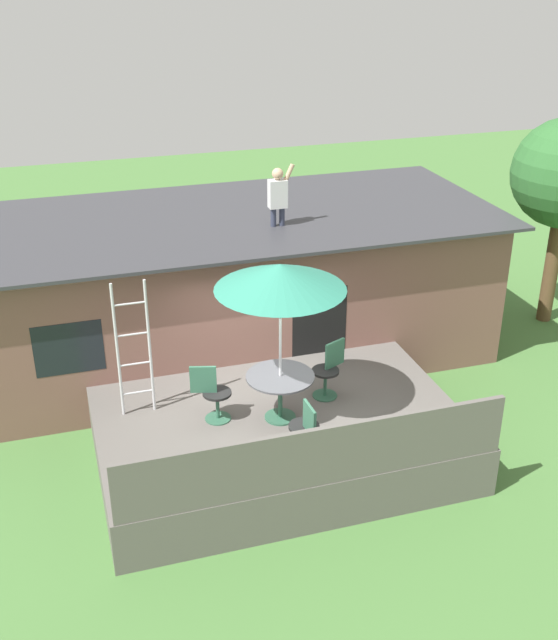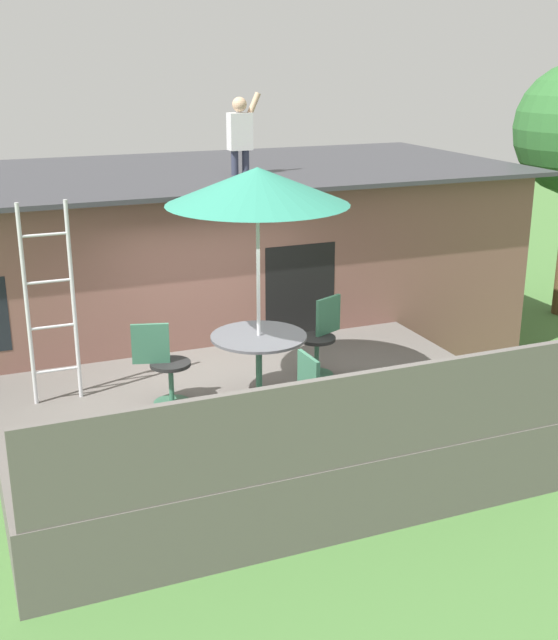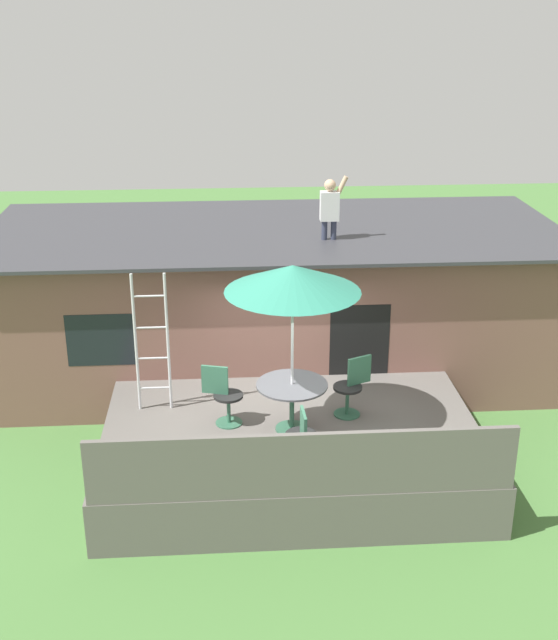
% 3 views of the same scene
% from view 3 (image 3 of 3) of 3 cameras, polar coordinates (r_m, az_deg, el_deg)
% --- Properties ---
extents(ground_plane, '(40.00, 40.00, 0.00)m').
position_cam_3_polar(ground_plane, '(12.64, 0.80, -10.39)').
color(ground_plane, '#477538').
extents(house, '(10.50, 4.50, 2.83)m').
position_cam_3_polar(house, '(15.25, -0.30, 1.36)').
color(house, brown).
rests_on(house, ground).
extents(deck, '(5.56, 3.97, 0.80)m').
position_cam_3_polar(deck, '(12.43, 0.81, -8.83)').
color(deck, '#605B56').
rests_on(deck, ground).
extents(deck_railing, '(5.46, 0.08, 0.90)m').
position_cam_3_polar(deck_railing, '(10.35, 1.73, -10.18)').
color(deck_railing, '#605B56').
rests_on(deck_railing, deck).
extents(patio_table, '(1.04, 1.04, 0.74)m').
position_cam_3_polar(patio_table, '(11.77, 0.93, -5.22)').
color(patio_table, '#33664C').
rests_on(patio_table, deck).
extents(patio_umbrella, '(1.90, 1.90, 2.54)m').
position_cam_3_polar(patio_umbrella, '(11.09, 0.98, 2.93)').
color(patio_umbrella, silver).
rests_on(patio_umbrella, deck).
extents(step_ladder, '(0.52, 0.04, 2.20)m').
position_cam_3_polar(step_ladder, '(12.31, -8.94, -1.61)').
color(step_ladder, silver).
rests_on(step_ladder, deck).
extents(person_figure, '(0.47, 0.20, 1.11)m').
position_cam_3_polar(person_figure, '(13.99, 3.62, 8.08)').
color(person_figure, '#33384C').
rests_on(person_figure, house).
extents(patio_chair_left, '(0.61, 0.44, 0.92)m').
position_cam_3_polar(patio_chair_left, '(12.04, -3.92, -5.32)').
color(patio_chair_left, '#33664C').
rests_on(patio_chair_left, deck).
extents(patio_chair_right, '(0.59, 0.44, 0.92)m').
position_cam_3_polar(patio_chair_right, '(12.32, 5.14, -4.69)').
color(patio_chair_right, '#33664C').
rests_on(patio_chair_right, deck).
extents(patio_chair_near, '(0.44, 0.62, 0.92)m').
position_cam_3_polar(patio_chair_near, '(10.91, 1.63, -8.34)').
color(patio_chair_near, '#33664C').
rests_on(patio_chair_near, deck).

